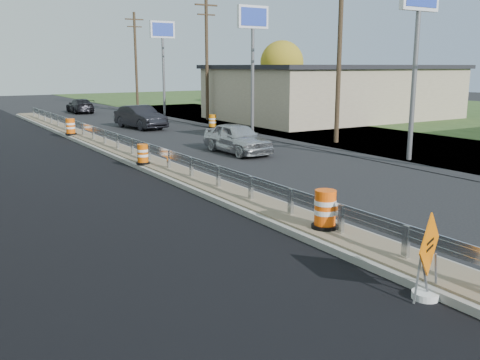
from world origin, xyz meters
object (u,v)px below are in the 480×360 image
barrel_shoulder_far (151,114)px  car_dark_far (80,106)px  caution_sign (427,278)px  barrel_median_mid (143,154)px  barrel_shoulder_mid (213,122)px  car_dark_mid (140,117)px  barrel_median_near (325,210)px  car_silver (237,138)px  barrel_median_far (71,127)px

barrel_shoulder_far → car_dark_far: size_ratio=0.20×
caution_sign → barrel_median_mid: (0.35, 14.63, 0.20)m
caution_sign → barrel_shoulder_mid: (10.10, 26.30, 0.02)m
car_dark_mid → barrel_median_near: bearing=-109.1°
barrel_shoulder_mid → barrel_shoulder_far: size_ratio=1.02×
caution_sign → barrel_median_mid: bearing=65.0°
car_silver → car_dark_mid: (-0.06, 12.55, 0.04)m
caution_sign → barrel_shoulder_far: caution_sign is taller
caution_sign → barrel_median_far: caution_sign is taller
barrel_median_far → car_dark_far: car_dark_far is taller
car_dark_far → barrel_shoulder_mid: bearing=107.0°
barrel_shoulder_mid → car_dark_far: size_ratio=0.21×
car_silver → car_dark_far: car_silver is taller
barrel_median_near → car_dark_far: 39.71m
car_dark_far → barrel_median_near: bearing=85.4°
caution_sign → barrel_shoulder_mid: 28.17m
barrel_shoulder_mid → barrel_shoulder_far: bearing=99.2°
barrel_shoulder_far → car_dark_mid: size_ratio=0.19×
barrel_median_near → car_dark_mid: bearing=78.8°
caution_sign → car_dark_mid: caution_sign is taller
barrel_median_mid → car_silver: bearing=15.0°
barrel_median_far → barrel_shoulder_far: 11.81m
barrel_median_near → barrel_shoulder_far: barrel_median_near is taller
barrel_shoulder_mid → car_dark_mid: (-4.33, 2.35, 0.34)m
caution_sign → car_dark_mid: size_ratio=0.35×
barrel_median_far → car_dark_far: bearing=72.8°
barrel_median_near → car_dark_mid: size_ratio=0.21×
barrel_median_near → barrel_shoulder_mid: 24.34m
caution_sign → barrel_shoulder_mid: bearing=45.4°
barrel_median_mid → barrel_median_far: (0.00, 11.29, 0.06)m
caution_sign → barrel_median_mid: size_ratio=2.03×
barrel_shoulder_mid → car_dark_far: 17.47m
barrel_median_far → car_dark_far: (5.36, 17.29, -0.04)m
barrel_median_mid → car_silver: 5.68m
barrel_median_far → barrel_shoulder_far: bearing=44.1°
barrel_shoulder_mid → car_silver: car_silver is taller
barrel_median_far → barrel_shoulder_mid: (9.75, 0.38, -0.24)m
barrel_median_near → barrel_median_far: (-0.48, 22.12, -0.01)m
barrel_shoulder_far → car_silver: size_ratio=0.21×
barrel_median_near → barrel_median_far: barrel_median_near is taller
barrel_shoulder_far → barrel_median_near: bearing=-104.8°
barrel_shoulder_far → car_silver: 18.29m
barrel_median_far → caution_sign: bearing=-90.8°
barrel_shoulder_mid → barrel_median_far: bearing=-177.8°
caution_sign → barrel_median_mid: 14.63m
barrel_median_mid → barrel_shoulder_far: size_ratio=0.90×
barrel_median_near → barrel_shoulder_mid: bearing=67.6°
barrel_median_far → car_silver: car_silver is taller
barrel_median_mid → car_silver: (5.49, 1.47, 0.12)m
barrel_median_near → barrel_shoulder_far: bearing=75.2°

